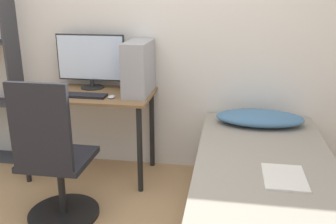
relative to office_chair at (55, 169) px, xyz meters
name	(u,v)px	position (x,y,z in m)	size (l,w,h in m)	color
wall_back	(152,29)	(0.47, 1.05, 0.85)	(8.00, 0.05, 2.50)	silver
desk	(89,106)	(-0.02, 0.74, 0.22)	(1.09, 0.58, 0.75)	brown
office_chair	(55,169)	(0.00, 0.00, 0.00)	(0.51, 0.51, 1.05)	black
bed	(263,199)	(1.40, 0.08, -0.14)	(0.91, 1.89, 0.54)	#4C3D2D
pillow	(260,118)	(1.40, 0.77, 0.19)	(0.69, 0.36, 0.11)	teal
magazine	(284,177)	(1.49, -0.14, 0.14)	(0.24, 0.32, 0.01)	silver
monitor	(91,60)	(-0.05, 0.91, 0.59)	(0.61, 0.20, 0.47)	black
keyboard	(82,95)	(-0.03, 0.63, 0.35)	(0.39, 0.12, 0.02)	black
pc_tower	(139,68)	(0.41, 0.79, 0.56)	(0.19, 0.43, 0.43)	#99999E
mouse	(112,97)	(0.22, 0.63, 0.35)	(0.06, 0.09, 0.02)	silver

